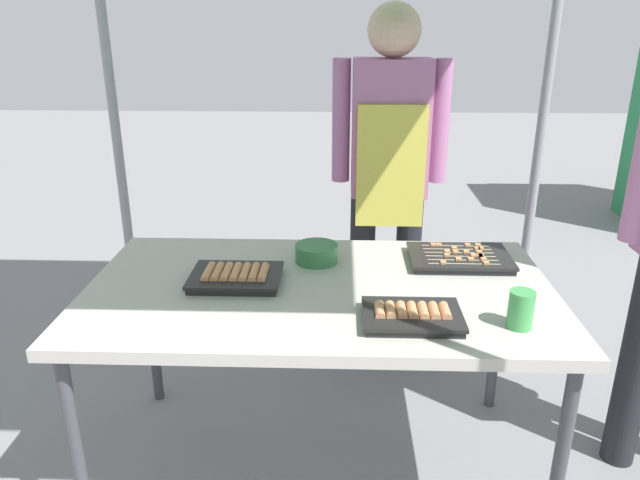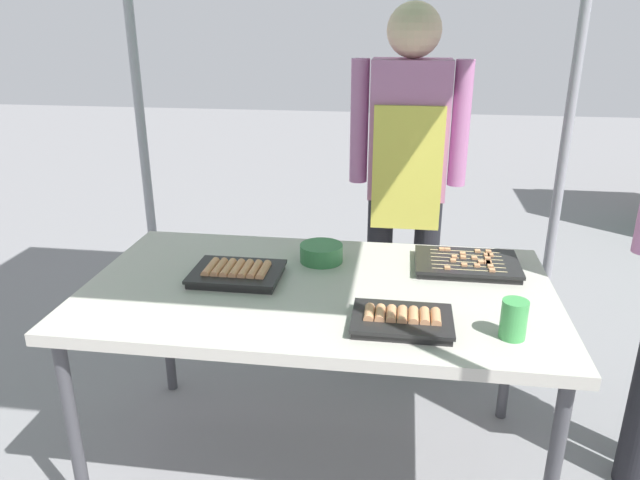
% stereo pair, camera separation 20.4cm
% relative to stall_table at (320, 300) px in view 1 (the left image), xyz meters
% --- Properties ---
extents(ground_plane, '(18.00, 18.00, 0.00)m').
position_rel_stall_table_xyz_m(ground_plane, '(0.00, 0.00, -0.70)').
color(ground_plane, slate).
extents(stall_table, '(1.60, 0.90, 0.75)m').
position_rel_stall_table_xyz_m(stall_table, '(0.00, 0.00, 0.00)').
color(stall_table, '#B7B2A8').
rests_on(stall_table, ground).
extents(tray_grilled_sausages, '(0.31, 0.24, 0.05)m').
position_rel_stall_table_xyz_m(tray_grilled_sausages, '(-0.29, 0.02, 0.07)').
color(tray_grilled_sausages, black).
rests_on(tray_grilled_sausages, stall_table).
extents(tray_meat_skewers, '(0.37, 0.26, 0.04)m').
position_rel_stall_table_xyz_m(tray_meat_skewers, '(0.52, 0.23, 0.07)').
color(tray_meat_skewers, black).
rests_on(tray_meat_skewers, stall_table).
extents(tray_pork_links, '(0.30, 0.21, 0.05)m').
position_rel_stall_table_xyz_m(tray_pork_links, '(0.29, -0.25, 0.07)').
color(tray_pork_links, black).
rests_on(tray_pork_links, stall_table).
extents(condiment_bowl, '(0.16, 0.16, 0.07)m').
position_rel_stall_table_xyz_m(condiment_bowl, '(-0.02, 0.22, 0.09)').
color(condiment_bowl, '#33723F').
rests_on(condiment_bowl, stall_table).
extents(drink_cup_near_edge, '(0.08, 0.08, 0.12)m').
position_rel_stall_table_xyz_m(drink_cup_near_edge, '(0.60, -0.27, 0.11)').
color(drink_cup_near_edge, '#3F994C').
rests_on(drink_cup_near_edge, stall_table).
extents(vendor_woman, '(0.52, 0.23, 1.68)m').
position_rel_stall_table_xyz_m(vendor_woman, '(0.29, 0.81, 0.30)').
color(vendor_woman, black).
rests_on(vendor_woman, ground).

